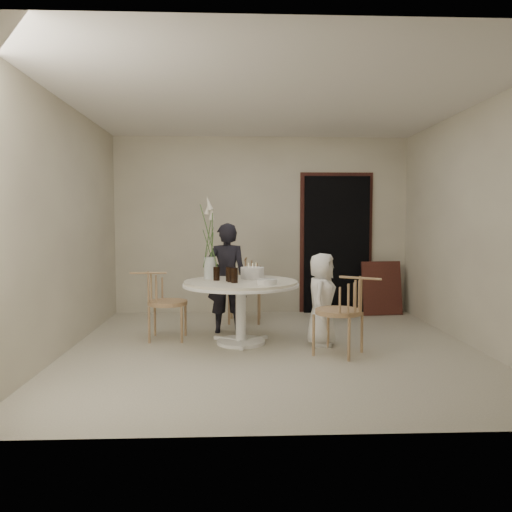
{
  "coord_description": "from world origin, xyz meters",
  "views": [
    {
      "loc": [
        -0.41,
        -5.44,
        1.41
      ],
      "look_at": [
        -0.17,
        0.3,
        1.01
      ],
      "focal_mm": 35.0,
      "sensor_mm": 36.0,
      "label": 1
    }
  ],
  "objects_px": {
    "chair_far": "(245,280)",
    "flower_vase": "(210,250)",
    "girl": "(227,278)",
    "birthday_cake": "(252,273)",
    "boy": "(322,299)",
    "chair_right": "(349,304)",
    "chair_left": "(158,296)",
    "table": "(241,291)"
  },
  "relations": [
    {
      "from": "table",
      "to": "girl",
      "type": "height_order",
      "value": "girl"
    },
    {
      "from": "table",
      "to": "flower_vase",
      "type": "height_order",
      "value": "flower_vase"
    },
    {
      "from": "boy",
      "to": "chair_far",
      "type": "bearing_deg",
      "value": 49.64
    },
    {
      "from": "boy",
      "to": "flower_vase",
      "type": "height_order",
      "value": "flower_vase"
    },
    {
      "from": "girl",
      "to": "birthday_cake",
      "type": "relative_size",
      "value": 4.95
    },
    {
      "from": "girl",
      "to": "birthday_cake",
      "type": "bearing_deg",
      "value": 131.41
    },
    {
      "from": "chair_far",
      "to": "birthday_cake",
      "type": "bearing_deg",
      "value": -82.55
    },
    {
      "from": "chair_far",
      "to": "boy",
      "type": "bearing_deg",
      "value": -55.98
    },
    {
      "from": "chair_left",
      "to": "girl",
      "type": "xyz_separation_m",
      "value": [
        0.81,
        0.34,
        0.17
      ]
    },
    {
      "from": "chair_right",
      "to": "boy",
      "type": "height_order",
      "value": "boy"
    },
    {
      "from": "girl",
      "to": "chair_left",
      "type": "bearing_deg",
      "value": 23.37
    },
    {
      "from": "chair_right",
      "to": "girl",
      "type": "height_order",
      "value": "girl"
    },
    {
      "from": "boy",
      "to": "girl",
      "type": "bearing_deg",
      "value": 77.89
    },
    {
      "from": "flower_vase",
      "to": "chair_right",
      "type": "bearing_deg",
      "value": -27.87
    },
    {
      "from": "chair_right",
      "to": "girl",
      "type": "distance_m",
      "value": 1.75
    },
    {
      "from": "girl",
      "to": "chair_far",
      "type": "bearing_deg",
      "value": -106.78
    },
    {
      "from": "chair_far",
      "to": "chair_right",
      "type": "bearing_deg",
      "value": -57.52
    },
    {
      "from": "table",
      "to": "chair_right",
      "type": "bearing_deg",
      "value": -27.14
    },
    {
      "from": "table",
      "to": "chair_far",
      "type": "xyz_separation_m",
      "value": [
        0.08,
        1.38,
        -0.04
      ]
    },
    {
      "from": "chair_right",
      "to": "girl",
      "type": "relative_size",
      "value": 0.61
    },
    {
      "from": "girl",
      "to": "birthday_cake",
      "type": "xyz_separation_m",
      "value": [
        0.31,
        -0.36,
        0.1
      ]
    },
    {
      "from": "table",
      "to": "chair_right",
      "type": "relative_size",
      "value": 1.57
    },
    {
      "from": "chair_far",
      "to": "flower_vase",
      "type": "xyz_separation_m",
      "value": [
        -0.44,
        -1.17,
        0.5
      ]
    },
    {
      "from": "chair_left",
      "to": "flower_vase",
      "type": "bearing_deg",
      "value": -92.02
    },
    {
      "from": "chair_left",
      "to": "chair_right",
      "type": "bearing_deg",
      "value": -110.29
    },
    {
      "from": "chair_right",
      "to": "boy",
      "type": "relative_size",
      "value": 0.81
    },
    {
      "from": "boy",
      "to": "birthday_cake",
      "type": "height_order",
      "value": "boy"
    },
    {
      "from": "chair_far",
      "to": "chair_right",
      "type": "xyz_separation_m",
      "value": [
        1.05,
        -1.96,
        -0.02
      ]
    },
    {
      "from": "girl",
      "to": "boy",
      "type": "xyz_separation_m",
      "value": [
        1.09,
        -0.68,
        -0.17
      ]
    },
    {
      "from": "chair_right",
      "to": "birthday_cake",
      "type": "bearing_deg",
      "value": -95.74
    },
    {
      "from": "chair_far",
      "to": "boy",
      "type": "distance_m",
      "value": 1.7
    },
    {
      "from": "boy",
      "to": "chair_left",
      "type": "bearing_deg",
      "value": 99.78
    },
    {
      "from": "table",
      "to": "boy",
      "type": "xyz_separation_m",
      "value": [
        0.92,
        -0.1,
        -0.09
      ]
    },
    {
      "from": "table",
      "to": "boy",
      "type": "distance_m",
      "value": 0.93
    },
    {
      "from": "table",
      "to": "girl",
      "type": "distance_m",
      "value": 0.62
    },
    {
      "from": "table",
      "to": "flower_vase",
      "type": "relative_size",
      "value": 1.36
    },
    {
      "from": "table",
      "to": "chair_far",
      "type": "height_order",
      "value": "chair_far"
    },
    {
      "from": "chair_far",
      "to": "chair_right",
      "type": "distance_m",
      "value": 2.22
    },
    {
      "from": "table",
      "to": "boy",
      "type": "height_order",
      "value": "boy"
    },
    {
      "from": "girl",
      "to": "boy",
      "type": "bearing_deg",
      "value": 148.55
    },
    {
      "from": "chair_right",
      "to": "flower_vase",
      "type": "bearing_deg",
      "value": -84.47
    },
    {
      "from": "chair_far",
      "to": "chair_right",
      "type": "height_order",
      "value": "chair_far"
    }
  ]
}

